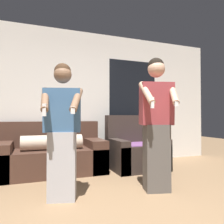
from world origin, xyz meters
TOP-DOWN VIEW (x-y plane):
  - wall_back at (0.02, 2.76)m, footprint 6.08×0.07m
  - couch at (-0.63, 2.29)m, footprint 1.78×0.88m
  - armchair at (0.88, 2.08)m, footprint 0.98×0.82m
  - person_left at (-0.62, 0.99)m, footprint 0.50×0.54m
  - person_right at (0.57, 0.86)m, footprint 0.49×0.54m

SIDE VIEW (x-z plane):
  - couch at x=-0.63m, z-range -0.13..0.75m
  - armchair at x=0.88m, z-range -0.17..0.82m
  - person_left at x=-0.62m, z-range 0.01..1.60m
  - person_right at x=0.57m, z-range 0.02..1.76m
  - wall_back at x=0.02m, z-range 0.00..2.70m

